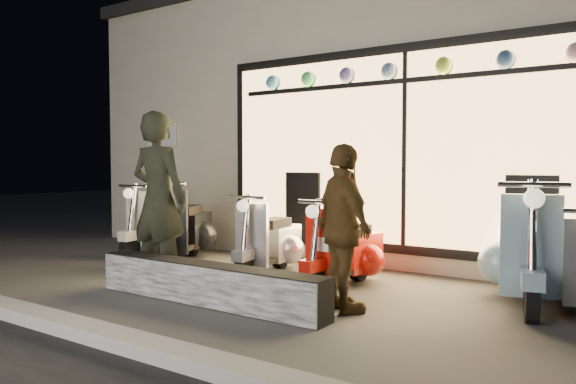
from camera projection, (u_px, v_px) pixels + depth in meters
name	position (u px, v px, depth m)	size (l,w,h in m)	color
ground	(260.00, 293.00, 5.95)	(40.00, 40.00, 0.00)	#383533
kerb	(102.00, 335.00, 4.30)	(40.00, 0.25, 0.12)	slate
shop_building	(431.00, 122.00, 9.94)	(10.20, 6.23, 4.20)	beige
graffiti_barrier	(207.00, 284.00, 5.50)	(2.70, 0.28, 0.40)	black
scooter_silver	(272.00, 242.00, 7.12)	(0.55, 1.35, 0.96)	black
scooter_red	(348.00, 251.00, 6.39)	(0.47, 1.33, 0.95)	black
scooter_black	(185.00, 229.00, 8.07)	(0.89, 1.48, 1.08)	black
scooter_cream	(164.00, 226.00, 8.70)	(0.56, 1.44, 1.02)	black
scooter_blue	(525.00, 254.00, 5.62)	(0.81, 1.64, 1.17)	black
man	(159.00, 199.00, 6.29)	(0.71, 0.47, 1.96)	black
woman	(343.00, 228.00, 5.17)	(0.92, 0.38, 1.56)	brown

